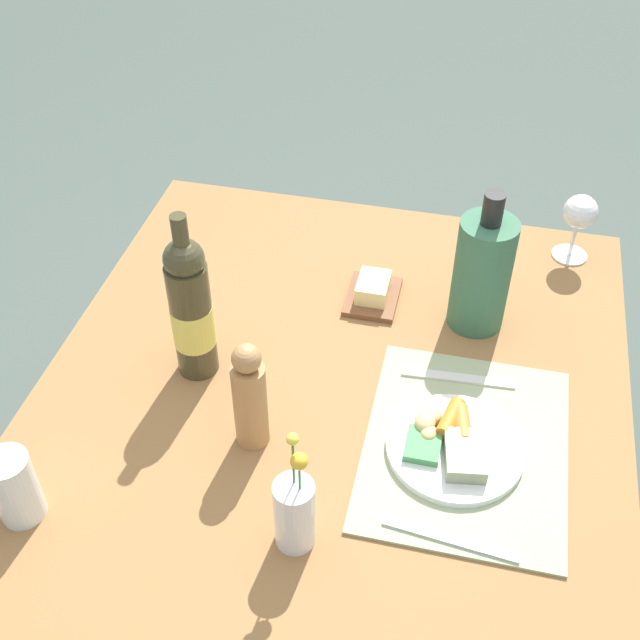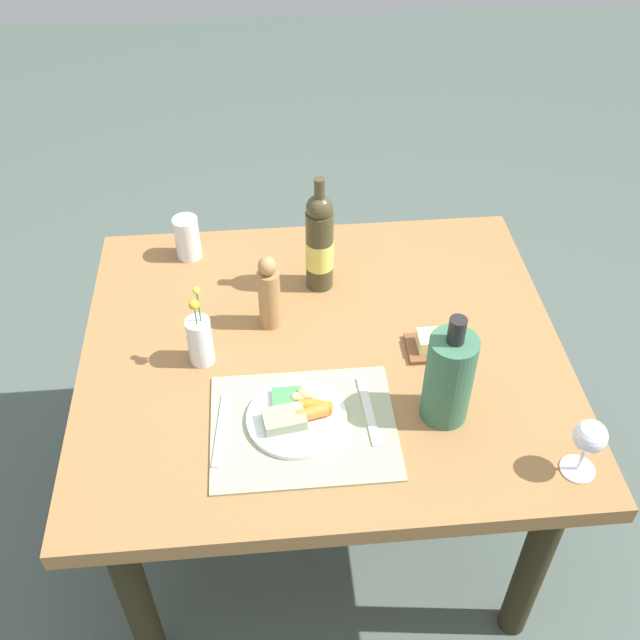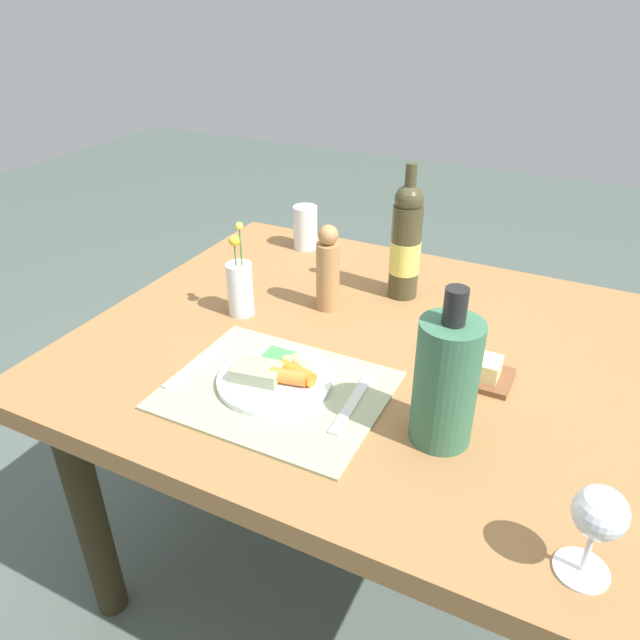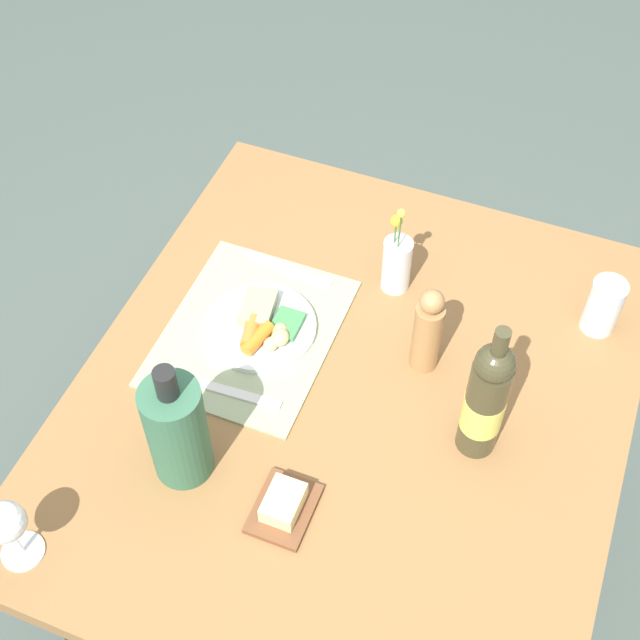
{
  "view_description": "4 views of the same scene",
  "coord_description": "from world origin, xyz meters",
  "px_view_note": "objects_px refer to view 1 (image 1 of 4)",
  "views": [
    {
      "loc": [
        -0.94,
        -0.2,
        1.75
      ],
      "look_at": [
        0.09,
        0.04,
        0.8
      ],
      "focal_mm": 45.46,
      "sensor_mm": 36.0,
      "label": 1
    },
    {
      "loc": [
        -0.12,
        -1.28,
        2.0
      ],
      "look_at": [
        -0.0,
        0.04,
        0.76
      ],
      "focal_mm": 41.81,
      "sensor_mm": 36.0,
      "label": 2
    },
    {
      "loc": [
        0.42,
        -1.03,
        1.4
      ],
      "look_at": [
        -0.07,
        -0.04,
        0.76
      ],
      "focal_mm": 33.6,
      "sensor_mm": 36.0,
      "label": 3
    },
    {
      "loc": [
        0.9,
        0.29,
        2.12
      ],
      "look_at": [
        -0.06,
        -0.09,
        0.82
      ],
      "focal_mm": 50.0,
      "sensor_mm": 36.0,
      "label": 4
    }
  ],
  "objects_px": {
    "water_tumbler": "(16,490)",
    "butter_dish": "(373,292)",
    "wine_glass": "(580,215)",
    "dining_table": "(330,430)",
    "cooler_bottle": "(482,273)",
    "flower_vase": "(295,511)",
    "knife": "(458,378)",
    "pepper_mill": "(250,397)",
    "wine_bottle": "(191,309)",
    "fork": "(450,539)",
    "dinner_plate": "(453,444)"
  },
  "relations": [
    {
      "from": "knife",
      "to": "wine_glass",
      "type": "height_order",
      "value": "wine_glass"
    },
    {
      "from": "dinner_plate",
      "to": "wine_bottle",
      "type": "height_order",
      "value": "wine_bottle"
    },
    {
      "from": "cooler_bottle",
      "to": "water_tumbler",
      "type": "bearing_deg",
      "value": 133.15
    },
    {
      "from": "wine_glass",
      "to": "pepper_mill",
      "type": "relative_size",
      "value": 0.7
    },
    {
      "from": "wine_glass",
      "to": "cooler_bottle",
      "type": "height_order",
      "value": "cooler_bottle"
    },
    {
      "from": "water_tumbler",
      "to": "flower_vase",
      "type": "distance_m",
      "value": 0.42
    },
    {
      "from": "cooler_bottle",
      "to": "dining_table",
      "type": "bearing_deg",
      "value": 137.67
    },
    {
      "from": "cooler_bottle",
      "to": "water_tumbler",
      "type": "height_order",
      "value": "cooler_bottle"
    },
    {
      "from": "wine_glass",
      "to": "water_tumbler",
      "type": "height_order",
      "value": "wine_glass"
    },
    {
      "from": "pepper_mill",
      "to": "fork",
      "type": "bearing_deg",
      "value": -110.25
    },
    {
      "from": "wine_glass",
      "to": "wine_bottle",
      "type": "distance_m",
      "value": 0.81
    },
    {
      "from": "flower_vase",
      "to": "dinner_plate",
      "type": "bearing_deg",
      "value": -43.99
    },
    {
      "from": "fork",
      "to": "dinner_plate",
      "type": "bearing_deg",
      "value": 11.14
    },
    {
      "from": "wine_glass",
      "to": "pepper_mill",
      "type": "xyz_separation_m",
      "value": [
        -0.62,
        0.51,
        -0.0
      ]
    },
    {
      "from": "cooler_bottle",
      "to": "wine_bottle",
      "type": "distance_m",
      "value": 0.53
    },
    {
      "from": "wine_glass",
      "to": "butter_dish",
      "type": "height_order",
      "value": "wine_glass"
    },
    {
      "from": "pepper_mill",
      "to": "butter_dish",
      "type": "bearing_deg",
      "value": -18.29
    },
    {
      "from": "knife",
      "to": "butter_dish",
      "type": "distance_m",
      "value": 0.26
    },
    {
      "from": "wine_glass",
      "to": "cooler_bottle",
      "type": "relative_size",
      "value": 0.51
    },
    {
      "from": "dinner_plate",
      "to": "cooler_bottle",
      "type": "relative_size",
      "value": 0.78
    },
    {
      "from": "dining_table",
      "to": "pepper_mill",
      "type": "height_order",
      "value": "pepper_mill"
    },
    {
      "from": "cooler_bottle",
      "to": "flower_vase",
      "type": "relative_size",
      "value": 1.26
    },
    {
      "from": "butter_dish",
      "to": "wine_bottle",
      "type": "bearing_deg",
      "value": 133.15
    },
    {
      "from": "fork",
      "to": "wine_bottle",
      "type": "height_order",
      "value": "wine_bottle"
    },
    {
      "from": "cooler_bottle",
      "to": "dinner_plate",
      "type": "bearing_deg",
      "value": 178.6
    },
    {
      "from": "water_tumbler",
      "to": "flower_vase",
      "type": "relative_size",
      "value": 0.55
    },
    {
      "from": "dinner_plate",
      "to": "water_tumbler",
      "type": "height_order",
      "value": "water_tumbler"
    },
    {
      "from": "butter_dish",
      "to": "water_tumbler",
      "type": "bearing_deg",
      "value": 144.86
    },
    {
      "from": "wine_glass",
      "to": "cooler_bottle",
      "type": "distance_m",
      "value": 0.31
    },
    {
      "from": "pepper_mill",
      "to": "water_tumbler",
      "type": "xyz_separation_m",
      "value": [
        -0.22,
        0.3,
        -0.05
      ]
    },
    {
      "from": "cooler_bottle",
      "to": "wine_bottle",
      "type": "height_order",
      "value": "wine_bottle"
    },
    {
      "from": "dinner_plate",
      "to": "pepper_mill",
      "type": "distance_m",
      "value": 0.34
    },
    {
      "from": "wine_bottle",
      "to": "butter_dish",
      "type": "bearing_deg",
      "value": -46.85
    },
    {
      "from": "butter_dish",
      "to": "dinner_plate",
      "type": "bearing_deg",
      "value": -150.85
    },
    {
      "from": "pepper_mill",
      "to": "flower_vase",
      "type": "height_order",
      "value": "flower_vase"
    },
    {
      "from": "wine_glass",
      "to": "wine_bottle",
      "type": "xyz_separation_m",
      "value": [
        -0.49,
        0.65,
        0.03
      ]
    },
    {
      "from": "wine_glass",
      "to": "butter_dish",
      "type": "xyz_separation_m",
      "value": [
        -0.23,
        0.38,
        -0.09
      ]
    },
    {
      "from": "fork",
      "to": "cooler_bottle",
      "type": "distance_m",
      "value": 0.51
    },
    {
      "from": "cooler_bottle",
      "to": "water_tumbler",
      "type": "relative_size",
      "value": 2.31
    },
    {
      "from": "cooler_bottle",
      "to": "fork",
      "type": "bearing_deg",
      "value": -179.14
    },
    {
      "from": "knife",
      "to": "butter_dish",
      "type": "relative_size",
      "value": 1.54
    },
    {
      "from": "knife",
      "to": "water_tumbler",
      "type": "xyz_separation_m",
      "value": [
        -0.42,
        0.61,
        0.05
      ]
    },
    {
      "from": "knife",
      "to": "butter_dish",
      "type": "height_order",
      "value": "butter_dish"
    },
    {
      "from": "butter_dish",
      "to": "fork",
      "type": "bearing_deg",
      "value": -158.01
    },
    {
      "from": "fork",
      "to": "knife",
      "type": "bearing_deg",
      "value": 9.72
    },
    {
      "from": "water_tumbler",
      "to": "butter_dish",
      "type": "relative_size",
      "value": 0.96
    },
    {
      "from": "wine_glass",
      "to": "water_tumbler",
      "type": "relative_size",
      "value": 1.18
    },
    {
      "from": "dining_table",
      "to": "cooler_bottle",
      "type": "height_order",
      "value": "cooler_bottle"
    },
    {
      "from": "dinner_plate",
      "to": "flower_vase",
      "type": "relative_size",
      "value": 0.98
    },
    {
      "from": "cooler_bottle",
      "to": "butter_dish",
      "type": "relative_size",
      "value": 2.21
    }
  ]
}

